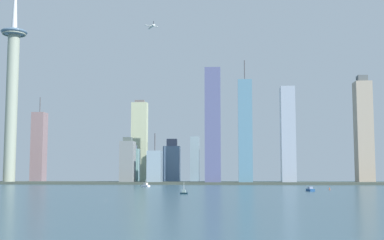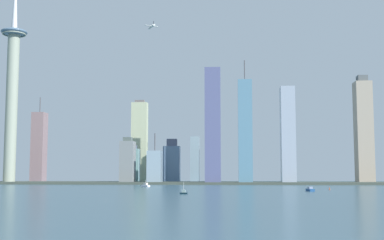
% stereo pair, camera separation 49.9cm
% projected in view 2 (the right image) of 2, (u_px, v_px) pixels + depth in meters
% --- Properties ---
extents(ground_plane, '(6000.00, 6000.00, 0.00)m').
position_uv_depth(ground_plane, '(105.00, 199.00, 343.17)').
color(ground_plane, '#385867').
extents(waterfront_pier, '(850.52, 65.97, 3.42)m').
position_uv_depth(waterfront_pier, '(174.00, 183.00, 755.79)').
color(waterfront_pier, '#404A41').
rests_on(waterfront_pier, ground).
extents(observation_tower, '(39.66, 39.66, 340.80)m').
position_uv_depth(observation_tower, '(12.00, 84.00, 784.03)').
color(observation_tower, gray).
rests_on(observation_tower, ground).
extents(skyscraper_0, '(20.46, 23.35, 142.25)m').
position_uv_depth(skyscraper_0, '(288.00, 135.00, 749.38)').
color(skyscraper_0, '#9FABBD').
rests_on(skyscraper_0, ground).
extents(skyscraper_1, '(20.58, 23.25, 142.18)m').
position_uv_depth(skyscraper_1, '(39.00, 147.00, 852.24)').
color(skyscraper_1, gray).
rests_on(skyscraper_1, ground).
extents(skyscraper_2, '(21.24, 16.16, 59.59)m').
position_uv_depth(skyscraper_2, '(133.00, 165.00, 808.68)').
color(skyscraper_2, '#7CADA9').
rests_on(skyscraper_2, ground).
extents(skyscraper_3, '(26.64, 20.30, 70.74)m').
position_uv_depth(skyscraper_3, '(172.00, 163.00, 825.90)').
color(skyscraper_3, slate).
rests_on(skyscraper_3, ground).
extents(skyscraper_4, '(20.56, 26.04, 74.86)m').
position_uv_depth(skyscraper_4, '(155.00, 167.00, 756.57)').
color(skyscraper_4, '#8CA3B3').
rests_on(skyscraper_4, ground).
extents(skyscraper_6, '(20.26, 16.53, 180.63)m').
position_uv_depth(skyscraper_6, '(245.00, 132.00, 742.19)').
color(skyscraper_6, '#57859F').
rests_on(skyscraper_6, ground).
extents(skyscraper_7, '(26.12, 16.93, 138.28)m').
position_uv_depth(skyscraper_7, '(139.00, 142.00, 861.75)').
color(skyscraper_7, beige).
rests_on(skyscraper_7, ground).
extents(skyscraper_9, '(20.41, 24.31, 69.22)m').
position_uv_depth(skyscraper_9, '(128.00, 162.00, 763.78)').
color(skyscraper_9, gray).
rests_on(skyscraper_9, ground).
extents(skyscraper_10, '(22.70, 20.67, 168.82)m').
position_uv_depth(skyscraper_10, '(213.00, 126.00, 743.82)').
color(skyscraper_10, slate).
rests_on(skyscraper_10, ground).
extents(skyscraper_11, '(14.26, 17.00, 75.21)m').
position_uv_depth(skyscraper_11, '(195.00, 160.00, 836.60)').
color(skyscraper_11, '#8DA7B2').
rests_on(skyscraper_11, ground).
extents(skyscraper_12, '(23.82, 25.78, 162.48)m').
position_uv_depth(skyscraper_12, '(364.00, 131.00, 767.91)').
color(skyscraper_12, tan).
rests_on(skyscraper_12, ground).
extents(boat_1, '(6.48, 15.36, 4.21)m').
position_uv_depth(boat_1, '(310.00, 190.00, 484.92)').
color(boat_1, '#204C85').
rests_on(boat_1, ground).
extents(boat_2, '(6.49, 3.12, 9.98)m').
position_uv_depth(boat_2, '(184.00, 192.00, 423.85)').
color(boat_2, '#0D232D').
rests_on(boat_2, ground).
extents(boat_3, '(12.38, 12.85, 8.31)m').
position_uv_depth(boat_3, '(146.00, 185.00, 627.52)').
color(boat_3, white).
rests_on(boat_3, ground).
extents(channel_buoy_0, '(1.15, 1.15, 2.98)m').
position_uv_depth(channel_buoy_0, '(330.00, 188.00, 523.24)').
color(channel_buoy_0, '#E54C19').
rests_on(channel_buoy_0, ground).
extents(airplane, '(20.33, 22.92, 7.65)m').
position_uv_depth(airplane, '(151.00, 27.00, 827.11)').
color(airplane, silver).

